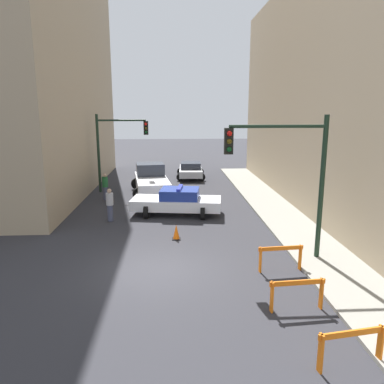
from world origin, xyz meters
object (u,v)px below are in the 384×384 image
object	(u,v)px
police_car	(177,201)
pedestrian_corner	(105,186)
traffic_light_far	(115,142)
traffic_cone	(176,232)
pedestrian_crossing	(110,204)
barrier_back	(281,254)
white_truck	(151,180)
parked_car_near	(191,170)
barrier_front	(352,342)
traffic_light_near	(291,166)
barrier_mid	(297,290)

from	to	relation	value
police_car	pedestrian_corner	xyz separation A→B (m)	(-4.40, 3.55, 0.14)
traffic_light_far	traffic_cone	distance (m)	11.06
pedestrian_crossing	barrier_back	xyz separation A→B (m)	(6.85, -6.35, -0.24)
traffic_light_far	white_truck	distance (m)	3.51
parked_car_near	traffic_cone	size ratio (longest dim) A/B	6.64
traffic_light_far	pedestrian_corner	size ratio (longest dim) A/B	3.13
traffic_cone	barrier_front	bearing A→B (deg)	-66.46
parked_car_near	pedestrian_crossing	world-z (taller)	pedestrian_crossing
traffic_light_near	barrier_front	xyz separation A→B (m)	(-0.38, -5.95, -2.91)
pedestrian_crossing	barrier_front	size ratio (longest dim) A/B	1.05
police_car	pedestrian_crossing	size ratio (longest dim) A/B	2.95
police_car	parked_car_near	bearing A→B (deg)	1.05
white_truck	traffic_cone	distance (m)	9.42
police_car	traffic_light_far	bearing A→B (deg)	42.01
pedestrian_corner	police_car	bearing A→B (deg)	72.47
traffic_light_far	barrier_mid	distance (m)	17.68
barrier_front	barrier_mid	world-z (taller)	same
police_car	traffic_cone	world-z (taller)	police_car
pedestrian_corner	barrier_back	bearing A→B (deg)	57.18
white_truck	barrier_front	xyz separation A→B (m)	(5.24, -17.71, -0.29)
white_truck	pedestrian_corner	xyz separation A→B (m)	(-2.74, -1.80, -0.04)
white_truck	barrier_back	size ratio (longest dim) A/B	3.52
pedestrian_corner	traffic_cone	distance (m)	8.64
barrier_mid	parked_car_near	bearing A→B (deg)	95.37
white_truck	parked_car_near	size ratio (longest dim) A/B	1.29
traffic_light_near	pedestrian_crossing	distance (m)	9.50
barrier_mid	barrier_front	bearing A→B (deg)	-80.73
traffic_light_far	parked_car_near	world-z (taller)	traffic_light_far
police_car	white_truck	size ratio (longest dim) A/B	0.87
pedestrian_crossing	barrier_mid	size ratio (longest dim) A/B	1.04
traffic_light_far	pedestrian_corner	bearing A→B (deg)	-97.90
white_truck	barrier_mid	distance (m)	16.07
barrier_mid	traffic_cone	size ratio (longest dim) A/B	2.44
pedestrian_crossing	pedestrian_corner	world-z (taller)	same
traffic_light_far	barrier_front	size ratio (longest dim) A/B	3.28
pedestrian_crossing	traffic_cone	distance (m)	4.43
white_truck	barrier_mid	world-z (taller)	white_truck
barrier_back	barrier_mid	bearing A→B (deg)	-96.17
traffic_cone	pedestrian_crossing	bearing A→B (deg)	138.42
barrier_front	pedestrian_crossing	bearing A→B (deg)	121.52
traffic_cone	police_car	bearing A→B (deg)	88.66
pedestrian_crossing	pedestrian_corner	xyz separation A→B (m)	(-1.02, 4.56, 0.00)
barrier_mid	traffic_cone	world-z (taller)	barrier_mid
traffic_light_near	barrier_mid	world-z (taller)	traffic_light_near
police_car	barrier_front	bearing A→B (deg)	-156.33
barrier_front	traffic_light_far	bearing A→B (deg)	112.72
parked_car_near	pedestrian_crossing	bearing A→B (deg)	-109.35
traffic_light_far	traffic_cone	world-z (taller)	traffic_light_far
traffic_light_near	barrier_front	distance (m)	6.63
parked_car_near	police_car	bearing A→B (deg)	-94.61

